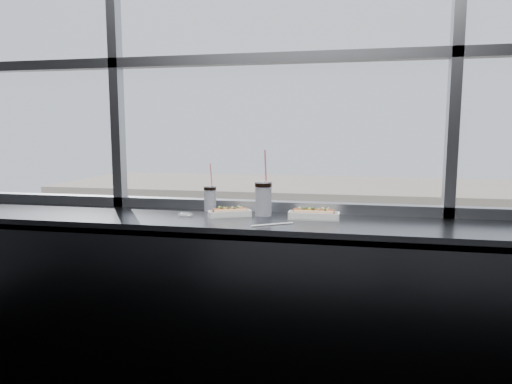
% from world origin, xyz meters
% --- Properties ---
extents(wall_back_lower, '(6.00, 0.00, 6.00)m').
position_xyz_m(wall_back_lower, '(0.00, 1.50, 0.55)').
color(wall_back_lower, black).
rests_on(wall_back_lower, ground).
extents(window_glass, '(6.00, 0.00, 6.00)m').
position_xyz_m(window_glass, '(0.00, 1.52, 2.30)').
color(window_glass, silver).
rests_on(window_glass, ground).
extents(window_mullions, '(6.00, 0.08, 2.40)m').
position_xyz_m(window_mullions, '(0.00, 1.50, 2.30)').
color(window_mullions, gray).
rests_on(window_mullions, ground).
extents(counter, '(6.00, 0.55, 0.06)m').
position_xyz_m(counter, '(0.00, 1.23, 1.07)').
color(counter, '#5B5E63').
rests_on(counter, ground).
extents(counter_fascia, '(6.00, 0.04, 1.04)m').
position_xyz_m(counter_fascia, '(0.00, 0.97, 0.55)').
color(counter_fascia, '#5B5E63').
rests_on(counter_fascia, ground).
extents(hotdog_tray_left, '(0.25, 0.18, 0.06)m').
position_xyz_m(hotdog_tray_left, '(-0.21, 1.26, 1.12)').
color(hotdog_tray_left, white).
rests_on(hotdog_tray_left, counter).
extents(hotdog_tray_right, '(0.28, 0.09, 0.07)m').
position_xyz_m(hotdog_tray_right, '(0.27, 1.28, 1.13)').
color(hotdog_tray_right, white).
rests_on(hotdog_tray_right, counter).
extents(soda_cup_left, '(0.08, 0.08, 0.29)m').
position_xyz_m(soda_cup_left, '(-0.37, 1.42, 1.18)').
color(soda_cup_left, white).
rests_on(soda_cup_left, counter).
extents(soda_cup_right, '(0.10, 0.10, 0.38)m').
position_xyz_m(soda_cup_right, '(-0.03, 1.34, 1.21)').
color(soda_cup_right, white).
rests_on(soda_cup_right, counter).
extents(loose_straw, '(0.20, 0.13, 0.01)m').
position_xyz_m(loose_straw, '(0.07, 1.08, 1.10)').
color(loose_straw, white).
rests_on(loose_straw, counter).
extents(wrapper, '(0.09, 0.07, 0.02)m').
position_xyz_m(wrapper, '(-0.46, 1.22, 1.11)').
color(wrapper, silver).
rests_on(wrapper, counter).
extents(plaza_ground, '(120.00, 120.00, 0.00)m').
position_xyz_m(plaza_ground, '(0.00, 45.00, -11.00)').
color(plaza_ground, '#B5B1AC').
rests_on(plaza_ground, ground).
extents(street_asphalt, '(80.00, 10.00, 0.06)m').
position_xyz_m(street_asphalt, '(0.00, 21.50, -10.97)').
color(street_asphalt, black).
rests_on(street_asphalt, plaza_ground).
extents(far_sidewalk, '(80.00, 6.00, 0.04)m').
position_xyz_m(far_sidewalk, '(0.00, 29.50, -10.98)').
color(far_sidewalk, '#B5B1AC').
rests_on(far_sidewalk, plaza_ground).
extents(far_building, '(50.00, 14.00, 8.00)m').
position_xyz_m(far_building, '(0.00, 39.50, -7.00)').
color(far_building, '#B9A68F').
rests_on(far_building, plaza_ground).
extents(car_near_a, '(2.87, 5.85, 1.88)m').
position_xyz_m(car_near_a, '(-12.40, 17.50, -10.00)').
color(car_near_a, silver).
rests_on(car_near_a, street_asphalt).
extents(car_far_b, '(3.47, 7.18, 2.32)m').
position_xyz_m(car_far_b, '(1.92, 25.50, -9.78)').
color(car_far_b, '#870000').
rests_on(car_far_b, street_asphalt).
extents(car_far_a, '(2.60, 5.77, 1.89)m').
position_xyz_m(car_far_a, '(-11.09, 25.50, -9.99)').
color(car_far_a, black).
rests_on(car_far_a, street_asphalt).
extents(pedestrian_d, '(0.76, 1.01, 2.27)m').
position_xyz_m(pedestrian_d, '(10.02, 29.26, -9.82)').
color(pedestrian_d, '#66605B').
rests_on(pedestrian_d, far_sidewalk).
extents(pedestrian_c, '(0.67, 0.89, 2.00)m').
position_xyz_m(pedestrian_c, '(5.85, 29.60, -9.96)').
color(pedestrian_c, '#66605B').
rests_on(pedestrian_c, far_sidewalk).
extents(pedestrian_b, '(0.75, 1.00, 2.24)m').
position_xyz_m(pedestrian_b, '(-0.53, 29.71, -9.84)').
color(pedestrian_b, '#66605B').
rests_on(pedestrian_b, far_sidewalk).
extents(pedestrian_a, '(0.74, 0.99, 2.23)m').
position_xyz_m(pedestrian_a, '(-5.56, 30.26, -9.85)').
color(pedestrian_a, '#66605B').
rests_on(pedestrian_a, far_sidewalk).
extents(tree_left, '(2.85, 2.85, 4.46)m').
position_xyz_m(tree_left, '(-9.93, 29.50, -7.98)').
color(tree_left, '#47382B').
rests_on(tree_left, far_sidewalk).
extents(tree_center, '(3.15, 3.15, 4.92)m').
position_xyz_m(tree_center, '(1.07, 29.50, -7.67)').
color(tree_center, '#47382B').
rests_on(tree_center, far_sidewalk).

